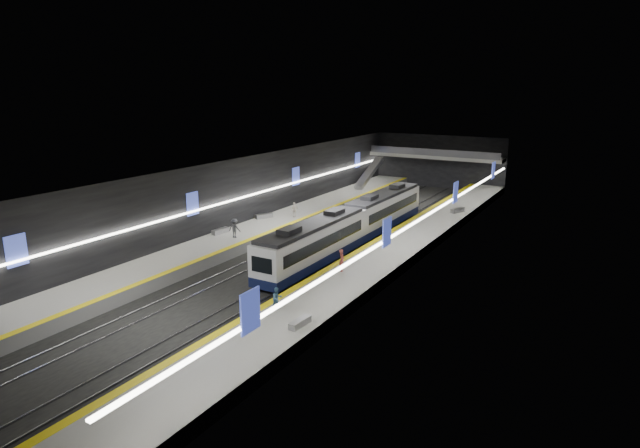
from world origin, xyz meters
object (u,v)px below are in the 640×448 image
Objects in this scene: bench_right_far at (457,210)px; passenger_right_b at (277,299)px; passenger_left_a at (294,210)px; passenger_left_b at (235,228)px; escalator at (369,173)px; train at (353,223)px; bench_left_far at (264,216)px; bench_right_near at (300,323)px; passenger_right_a at (342,260)px; bench_left_near at (220,231)px.

bench_right_far is 33.50m from passenger_right_b.
passenger_left_a reaches higher than bench_right_far.
passenger_left_b is at bearing -108.13° from bench_right_far.
escalator is 21.82m from passenger_left_a.
train is 14.60× the size of bench_right_far.
escalator reaches higher than bench_left_far.
passenger_left_a is at bearing 159.92° from train.
passenger_right_b is at bearing 155.88° from bench_right_near.
passenger_left_a reaches higher than passenger_right_b.
passenger_right_b is (-0.17, -8.76, -0.14)m from passenger_right_a.
bench_right_near is (16.50, -44.98, -1.68)m from escalator.
passenger_left_a is (-8.93, 3.26, -0.35)m from train.
bench_left_far is 3.46m from passenger_left_a.
escalator is 4.06× the size of bench_left_near.
escalator is 45.78m from passenger_right_b.
bench_left_far is at bearing -93.89° from escalator.
train reaches higher than passenger_right_b.
passenger_right_a is at bearing -7.98° from bench_left_near.
bench_left_far is 1.19× the size of passenger_left_a.
train is 26.97m from escalator.
passenger_left_a is (2.74, 9.36, 0.61)m from bench_left_near.
passenger_left_a is at bearing 62.16° from bench_left_far.
escalator reaches higher than bench_right_far.
bench_right_near is 0.88× the size of bench_right_far.
escalator is 4.72× the size of passenger_left_a.
bench_right_near is at bearing -31.93° from bench_left_near.
passenger_right_b is (-2.28, -33.41, 0.51)m from bench_right_far.
bench_right_far is at bearing -27.99° from passenger_right_a.
escalator is at bearing 42.06° from passenger_right_b.
bench_right_near is (18.17, -13.85, -0.02)m from bench_left_near.
escalator is at bearing 92.32° from bench_left_near.
bench_right_near is at bearing -92.88° from passenger_right_b.
bench_left_far is at bearing -124.50° from bench_right_far.
bench_right_far is at bearing 67.52° from train.
bench_right_near is 0.97× the size of passenger_left_b.
escalator is 4.41× the size of bench_right_near.
train is at bearing -152.66° from passenger_left_b.
train is 11.51m from passenger_left_b.
train is 16.70× the size of passenger_right_a.
passenger_right_b reaches higher than bench_left_far.
escalator is 31.62m from passenger_left_b.
passenger_right_b reaches higher than bench_left_near.
bench_left_near is 22.85m from bench_right_near.
passenger_left_a is at bearing 54.77° from passenger_right_b.
passenger_left_a is at bearing -100.51° from passenger_left_b.
bench_right_near is at bearing 132.55° from passenger_left_b.
bench_left_far is at bearing 95.01° from bench_left_near.
bench_right_near is at bearing 47.17° from passenger_left_a.
escalator is at bearing -163.61° from passenger_left_a.
bench_right_near is at bearing -71.95° from train.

